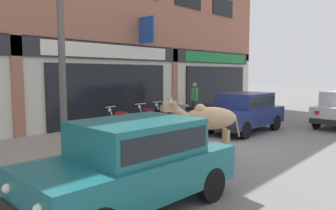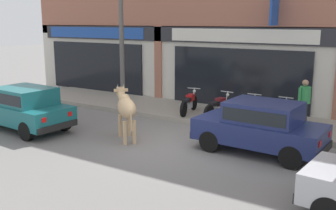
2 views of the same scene
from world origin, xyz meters
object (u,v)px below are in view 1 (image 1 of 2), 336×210
(motorcycle_1, at_px, (150,118))
(pedestrian, at_px, (194,97))
(motorcycle_0, at_px, (125,122))
(motorcycle_3, at_px, (186,112))
(utility_pole, at_px, (61,48))
(car_0, at_px, (244,110))
(motorcycle_2, at_px, (169,115))
(car_1, at_px, (134,160))
(cow, at_px, (207,119))

(motorcycle_1, xyz_separation_m, pedestrian, (2.96, 0.19, 0.60))
(motorcycle_0, distance_m, pedestrian, 4.24)
(motorcycle_3, distance_m, utility_pole, 6.59)
(motorcycle_1, height_order, pedestrian, pedestrian)
(car_0, height_order, motorcycle_3, car_0)
(motorcycle_0, bearing_deg, pedestrian, 2.39)
(pedestrian, bearing_deg, motorcycle_1, -176.32)
(motorcycle_0, bearing_deg, motorcycle_3, 0.99)
(motorcycle_3, bearing_deg, pedestrian, 8.71)
(motorcycle_2, bearing_deg, motorcycle_0, -178.68)
(car_1, distance_m, utility_pole, 4.51)
(cow, bearing_deg, motorcycle_3, 44.12)
(cow, relative_size, motorcycle_0, 0.98)
(motorcycle_1, xyz_separation_m, utility_pole, (-3.93, -0.62, 2.30))
(motorcycle_3, bearing_deg, utility_pole, -173.49)
(cow, bearing_deg, car_1, -164.11)
(car_1, xyz_separation_m, motorcycle_0, (3.78, 4.52, -0.26))
(utility_pole, bearing_deg, car_0, -16.23)
(utility_pole, bearing_deg, motorcycle_1, 9.04)
(motorcycle_0, bearing_deg, utility_pole, -166.62)
(cow, relative_size, utility_pole, 0.33)
(car_1, bearing_deg, utility_pole, 74.29)
(car_0, bearing_deg, motorcycle_3, 95.85)
(cow, height_order, car_1, cow)
(motorcycle_3, bearing_deg, car_1, -147.66)
(car_0, relative_size, pedestrian, 2.29)
(cow, xyz_separation_m, motorcycle_3, (3.68, 3.57, -0.45))
(cow, distance_m, motorcycle_0, 3.54)
(motorcycle_3, bearing_deg, cow, -135.88)
(pedestrian, distance_m, utility_pole, 7.14)
(cow, xyz_separation_m, car_1, (-3.55, -1.01, -0.19))
(motorcycle_1, height_order, motorcycle_2, same)
(motorcycle_0, relative_size, motorcycle_1, 0.99)
(motorcycle_0, relative_size, motorcycle_2, 0.99)
(car_0, relative_size, motorcycle_1, 2.02)
(car_0, xyz_separation_m, utility_pole, (-6.40, 1.86, 2.04))
(motorcycle_1, relative_size, pedestrian, 1.13)
(car_0, relative_size, motorcycle_3, 2.02)
(car_1, height_order, pedestrian, pedestrian)
(motorcycle_1, bearing_deg, pedestrian, 3.68)
(cow, height_order, utility_pole, utility_pole)
(car_1, relative_size, utility_pole, 0.69)
(motorcycle_3, distance_m, pedestrian, 0.97)
(motorcycle_0, xyz_separation_m, motorcycle_1, (1.23, -0.02, 0.00))
(car_0, relative_size, car_1, 0.99)
(motorcycle_1, bearing_deg, motorcycle_2, 3.63)
(car_0, xyz_separation_m, car_1, (-7.49, -2.01, 0.00))
(car_0, distance_m, utility_pole, 6.97)
(cow, height_order, motorcycle_0, cow)
(pedestrian, height_order, utility_pole, utility_pole)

